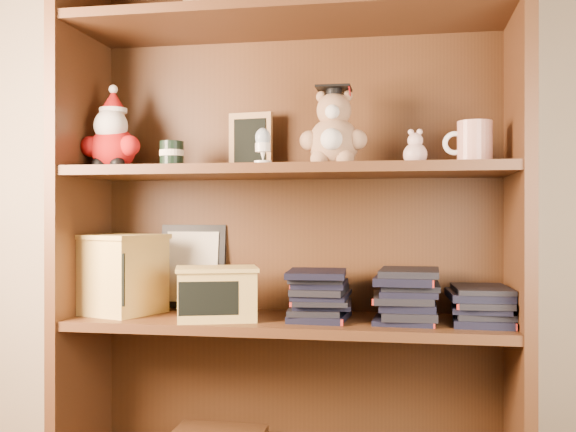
% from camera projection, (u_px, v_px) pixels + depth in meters
% --- Properties ---
extents(bookcase, '(1.20, 0.35, 1.60)m').
position_uv_depth(bookcase, '(290.00, 231.00, 1.83)').
color(bookcase, '#4D2B16').
rests_on(bookcase, ground).
extents(shelf_lower, '(1.14, 0.33, 0.02)m').
position_uv_depth(shelf_lower, '(288.00, 323.00, 1.78)').
color(shelf_lower, '#4D2B16').
rests_on(shelf_lower, ground).
extents(shelf_upper, '(1.14, 0.33, 0.02)m').
position_uv_depth(shelf_upper, '(288.00, 172.00, 1.78)').
color(shelf_upper, '#4D2B16').
rests_on(shelf_upper, ground).
extents(santa_plush, '(0.17, 0.12, 0.24)m').
position_uv_depth(santa_plush, '(112.00, 137.00, 1.86)').
color(santa_plush, '#A50F0F').
rests_on(santa_plush, shelf_upper).
extents(teachers_tin, '(0.07, 0.07, 0.07)m').
position_uv_depth(teachers_tin, '(172.00, 154.00, 1.84)').
color(teachers_tin, black).
rests_on(teachers_tin, shelf_upper).
extents(chalkboard_plaque, '(0.13, 0.08, 0.16)m').
position_uv_depth(chalkboard_plaque, '(251.00, 143.00, 1.91)').
color(chalkboard_plaque, '#9E7547').
rests_on(chalkboard_plaque, shelf_upper).
extents(egg_cup, '(0.04, 0.04, 0.09)m').
position_uv_depth(egg_cup, '(263.00, 145.00, 1.71)').
color(egg_cup, white).
rests_on(egg_cup, shelf_upper).
extents(grad_teddy_bear, '(0.18, 0.15, 0.21)m').
position_uv_depth(grad_teddy_bear, '(334.00, 135.00, 1.75)').
color(grad_teddy_bear, '#A37956').
rests_on(grad_teddy_bear, shelf_upper).
extents(pink_figurine, '(0.06, 0.06, 0.10)m').
position_uv_depth(pink_figurine, '(415.00, 151.00, 1.72)').
color(pink_figurine, beige).
rests_on(pink_figurine, shelf_upper).
extents(teacher_mug, '(0.12, 0.09, 0.11)m').
position_uv_depth(teacher_mug, '(474.00, 143.00, 1.70)').
color(teacher_mug, silver).
rests_on(teacher_mug, shelf_upper).
extents(certificate_frame, '(0.20, 0.05, 0.24)m').
position_uv_depth(certificate_frame, '(193.00, 266.00, 1.97)').
color(certificate_frame, black).
rests_on(certificate_frame, shelf_lower).
extents(treats_box, '(0.26, 0.26, 0.22)m').
position_uv_depth(treats_box, '(120.00, 273.00, 1.86)').
color(treats_box, '#D7B358').
rests_on(treats_box, shelf_lower).
extents(pencils_box, '(0.24, 0.21, 0.14)m').
position_uv_depth(pencils_box, '(217.00, 293.00, 1.75)').
color(pencils_box, '#D7B358').
rests_on(pencils_box, shelf_lower).
extents(book_stack_left, '(0.14, 0.20, 0.14)m').
position_uv_depth(book_stack_left, '(319.00, 291.00, 1.76)').
color(book_stack_left, black).
rests_on(book_stack_left, shelf_lower).
extents(book_stack_mid, '(0.14, 0.20, 0.13)m').
position_uv_depth(book_stack_mid, '(406.00, 296.00, 1.73)').
color(book_stack_mid, black).
rests_on(book_stack_mid, shelf_lower).
extents(book_stack_right, '(0.14, 0.20, 0.10)m').
position_uv_depth(book_stack_right, '(482.00, 304.00, 1.69)').
color(book_stack_right, black).
rests_on(book_stack_right, shelf_lower).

